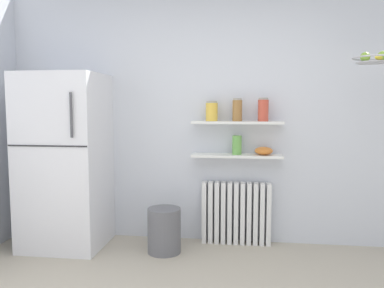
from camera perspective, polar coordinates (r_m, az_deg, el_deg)
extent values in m
cube|color=silver|center=(4.00, 4.10, 4.15)|extent=(7.04, 0.10, 2.60)
cube|color=silver|center=(4.03, -18.28, -2.39)|extent=(0.77, 0.69, 1.72)
cube|color=#262628|center=(3.70, -20.70, -0.28)|extent=(0.76, 0.01, 0.01)
cylinder|color=#4C4C51|center=(3.56, -17.47, 4.12)|extent=(0.02, 0.02, 0.40)
cube|color=white|center=(4.03, 1.86, -10.03)|extent=(0.05, 0.12, 0.63)
cube|color=white|center=(4.02, 2.79, -10.06)|extent=(0.05, 0.12, 0.63)
cube|color=white|center=(4.02, 3.73, -10.08)|extent=(0.05, 0.12, 0.63)
cube|color=white|center=(4.01, 4.67, -10.10)|extent=(0.05, 0.12, 0.63)
cube|color=white|center=(4.01, 5.61, -10.12)|extent=(0.05, 0.12, 0.63)
cube|color=white|center=(4.01, 6.56, -10.13)|extent=(0.05, 0.12, 0.63)
cube|color=white|center=(4.01, 7.50, -10.15)|extent=(0.05, 0.12, 0.63)
cube|color=white|center=(4.01, 8.44, -10.16)|extent=(0.05, 0.12, 0.63)
cube|color=white|center=(4.01, 9.38, -10.16)|extent=(0.05, 0.12, 0.63)
cube|color=white|center=(4.01, 10.33, -10.17)|extent=(0.05, 0.12, 0.63)
cube|color=white|center=(4.02, 11.27, -10.17)|extent=(0.05, 0.12, 0.63)
cube|color=white|center=(3.86, 6.65, -1.73)|extent=(0.90, 0.22, 0.02)
cube|color=white|center=(3.83, 6.70, 3.19)|extent=(0.90, 0.22, 0.02)
cylinder|color=yellow|center=(3.84, 2.94, 4.75)|extent=(0.12, 0.12, 0.18)
cylinder|color=gray|center=(3.84, 2.95, 6.24)|extent=(0.11, 0.11, 0.02)
cylinder|color=olive|center=(3.83, 6.72, 4.92)|extent=(0.10, 0.10, 0.21)
cylinder|color=gray|center=(3.83, 6.74, 6.62)|extent=(0.09, 0.09, 0.02)
cylinder|color=#C64C38|center=(3.84, 10.51, 4.89)|extent=(0.10, 0.10, 0.21)
cylinder|color=gray|center=(3.84, 10.54, 6.61)|extent=(0.10, 0.10, 0.02)
cylinder|color=#66A84C|center=(3.85, 6.67, -0.15)|extent=(0.09, 0.09, 0.19)
ellipsoid|color=orange|center=(3.86, 10.58, -1.00)|extent=(0.18, 0.18, 0.08)
cylinder|color=slate|center=(3.79, -4.14, -12.64)|extent=(0.32, 0.32, 0.43)
torus|color=#B2B2B7|center=(3.64, 25.34, 11.49)|extent=(0.34, 0.34, 0.01)
cylinder|color=#A8A8AD|center=(3.63, 25.32, 10.86)|extent=(0.28, 0.28, 0.01)
sphere|color=#7FAD38|center=(3.64, 26.39, 11.56)|extent=(0.09, 0.09, 0.09)
sphere|color=#7FAD38|center=(3.61, 24.28, 11.68)|extent=(0.08, 0.08, 0.08)
ellipsoid|color=yellow|center=(3.62, 26.14, 11.41)|extent=(0.15, 0.15, 0.05)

